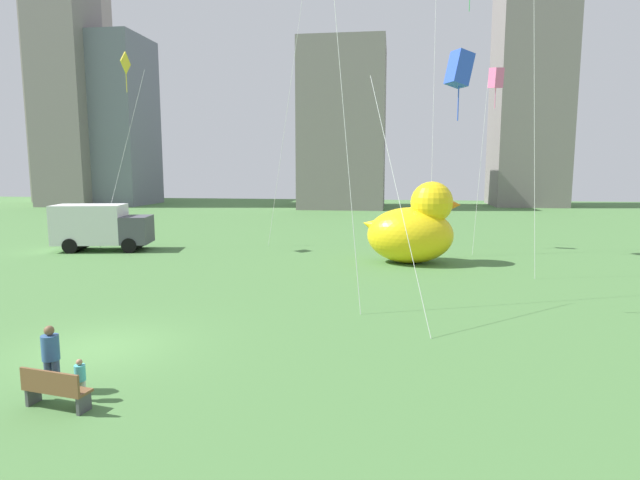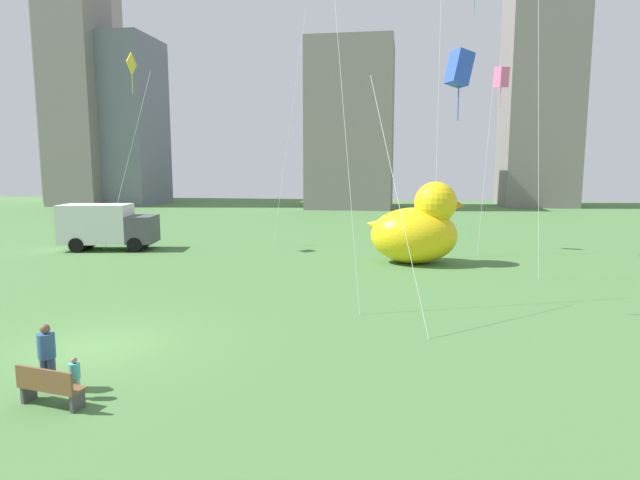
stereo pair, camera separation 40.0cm
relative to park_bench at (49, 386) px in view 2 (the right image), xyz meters
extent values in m
plane|color=#4A783E|center=(-1.18, 3.69, -0.47)|extent=(140.00, 140.00, 0.00)
cube|color=brown|center=(0.01, 0.07, -0.05)|extent=(1.58, 0.71, 0.06)
cube|color=brown|center=(-0.02, -0.12, 0.20)|extent=(1.51, 0.33, 0.45)
cube|color=#47474C|center=(-0.66, 0.19, -0.28)|extent=(0.14, 0.38, 0.39)
cube|color=#47474C|center=(0.68, -0.04, -0.28)|extent=(0.14, 0.38, 0.39)
cylinder|color=#38476B|center=(-0.71, 0.81, -0.08)|extent=(0.18, 0.18, 0.77)
cylinder|color=#38476B|center=(-0.51, 0.81, -0.08)|extent=(0.18, 0.18, 0.77)
cylinder|color=#33598C|center=(-0.61, 0.81, 0.59)|extent=(0.39, 0.39, 0.58)
sphere|color=brown|center=(-0.61, 0.81, 1.00)|extent=(0.23, 0.23, 0.23)
cylinder|color=silver|center=(0.25, 0.46, -0.23)|extent=(0.11, 0.11, 0.47)
cylinder|color=silver|center=(0.37, 0.46, -0.23)|extent=(0.11, 0.11, 0.47)
cylinder|color=#4CBFC6|center=(0.31, 0.46, 0.18)|extent=(0.24, 0.24, 0.36)
sphere|color=#A87C5B|center=(0.31, 0.46, 0.43)|extent=(0.14, 0.14, 0.14)
ellipsoid|color=yellow|center=(8.07, 18.69, 1.03)|extent=(4.60, 3.40, 3.00)
sphere|color=yellow|center=(9.17, 18.69, 2.81)|extent=(2.24, 2.24, 2.24)
cone|color=orange|center=(10.18, 18.69, 2.69)|extent=(1.01, 1.01, 1.01)
cone|color=yellow|center=(6.07, 18.69, 1.53)|extent=(1.37, 1.20, 1.45)
cube|color=white|center=(-11.40, 20.24, 1.18)|extent=(4.45, 3.05, 2.40)
cube|color=#4C4C56|center=(-8.62, 20.79, 0.82)|extent=(2.00, 2.57, 1.68)
cylinder|color=black|center=(-8.82, 20.75, -0.02)|extent=(1.35, 2.53, 0.90)
cylinder|color=black|center=(-12.23, 20.07, -0.02)|extent=(1.35, 2.53, 0.90)
cube|color=#9E938C|center=(-41.18, 66.11, 15.52)|extent=(8.12, 10.94, 31.99)
cube|color=gray|center=(-35.18, 55.46, 17.03)|extent=(7.08, 6.71, 35.01)
cube|color=slate|center=(-29.18, 58.79, 10.71)|extent=(6.26, 9.36, 22.36)
cube|color=gray|center=(0.82, 57.84, 9.68)|extent=(10.39, 11.11, 20.30)
cube|color=gray|center=(24.82, 64.36, 16.91)|extent=(8.95, 9.64, 34.76)
cylinder|color=silver|center=(9.34, 21.93, 7.26)|extent=(0.19, 3.61, 15.46)
cylinder|color=silver|center=(13.43, 16.22, 8.90)|extent=(0.62, 1.88, 18.74)
cylinder|color=silver|center=(5.15, 9.78, 7.84)|extent=(1.82, 3.15, 16.62)
cylinder|color=silver|center=(12.19, 22.47, 4.62)|extent=(0.71, 1.26, 10.18)
cube|color=pink|center=(12.81, 22.13, 9.70)|extent=(0.84, 0.96, 1.19)
cylinder|color=pink|center=(12.81, 22.13, 8.80)|extent=(0.04, 0.04, 1.60)
cylinder|color=silver|center=(7.27, 7.81, 3.73)|extent=(2.13, 3.94, 8.42)
cube|color=blue|center=(9.23, 8.87, 7.94)|extent=(1.02, 0.94, 1.22)
cylinder|color=blue|center=(9.23, 8.87, 7.04)|extent=(0.04, 0.04, 1.60)
cylinder|color=silver|center=(0.37, 24.19, 8.99)|extent=(2.75, 0.73, 18.92)
cylinder|color=silver|center=(-9.79, 21.59, 5.14)|extent=(2.41, 2.35, 11.24)
cube|color=yellow|center=(-8.63, 20.40, 10.76)|extent=(0.11, 1.27, 1.27)
cylinder|color=yellow|center=(-8.63, 20.40, 9.86)|extent=(0.04, 0.04, 1.60)
camera|label=1|loc=(7.07, -9.80, 4.69)|focal=29.52mm
camera|label=2|loc=(7.47, -9.74, 4.69)|focal=29.52mm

